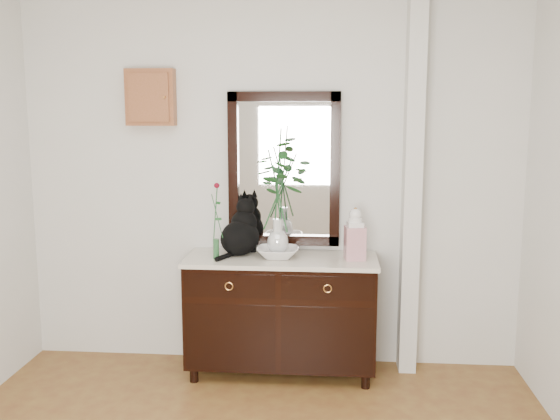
# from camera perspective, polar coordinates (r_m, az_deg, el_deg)

# --- Properties ---
(wall_back) EXTENTS (3.60, 0.04, 2.70)m
(wall_back) POSITION_cam_1_polar(r_m,az_deg,el_deg) (4.50, -0.90, 2.61)
(wall_back) COLOR silver
(wall_back) RESTS_ON ground
(pilaster) EXTENTS (0.12, 0.20, 2.70)m
(pilaster) POSITION_cam_1_polar(r_m,az_deg,el_deg) (4.44, 11.97, 2.31)
(pilaster) COLOR silver
(pilaster) RESTS_ON ground
(sideboard) EXTENTS (1.33, 0.52, 0.82)m
(sideboard) POSITION_cam_1_polar(r_m,az_deg,el_deg) (4.44, 0.11, -9.08)
(sideboard) COLOR black
(sideboard) RESTS_ON ground
(wall_mirror) EXTENTS (0.80, 0.06, 1.10)m
(wall_mirror) POSITION_cam_1_polar(r_m,az_deg,el_deg) (4.47, 0.36, 3.73)
(wall_mirror) COLOR black
(wall_mirror) RESTS_ON wall_back
(key_cabinet) EXTENTS (0.35, 0.10, 0.40)m
(key_cabinet) POSITION_cam_1_polar(r_m,az_deg,el_deg) (4.60, -11.74, 10.05)
(key_cabinet) COLOR brown
(key_cabinet) RESTS_ON wall_back
(cat) EXTENTS (0.40, 0.44, 0.40)m
(cat) POSITION_cam_1_polar(r_m,az_deg,el_deg) (4.39, -3.69, -1.50)
(cat) COLOR black
(cat) RESTS_ON sideboard
(lotus_bowl) EXTENTS (0.30, 0.30, 0.07)m
(lotus_bowl) POSITION_cam_1_polar(r_m,az_deg,el_deg) (4.32, -0.21, -3.92)
(lotus_bowl) COLOR silver
(lotus_bowl) RESTS_ON sideboard
(vase_branches) EXTENTS (0.54, 0.54, 0.89)m
(vase_branches) POSITION_cam_1_polar(r_m,az_deg,el_deg) (4.24, -0.22, 1.70)
(vase_branches) COLOR silver
(vase_branches) RESTS_ON lotus_bowl
(bud_vase_rose) EXTENTS (0.07, 0.07, 0.54)m
(bud_vase_rose) POSITION_cam_1_polar(r_m,az_deg,el_deg) (4.27, -5.91, -0.94)
(bud_vase_rose) COLOR #295D32
(bud_vase_rose) RESTS_ON sideboard
(ginger_jar) EXTENTS (0.15, 0.15, 0.36)m
(ginger_jar) POSITION_cam_1_polar(r_m,az_deg,el_deg) (4.28, 6.87, -2.13)
(ginger_jar) COLOR white
(ginger_jar) RESTS_ON sideboard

